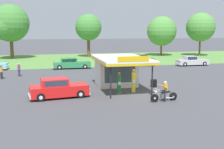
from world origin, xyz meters
name	(u,v)px	position (x,y,z in m)	size (l,w,h in m)	color
ground_plane	(137,94)	(0.00, 0.00, 0.00)	(300.00, 300.00, 0.00)	#424247
grass_verge_strip	(87,59)	(0.00, 30.00, 0.00)	(120.00, 24.00, 0.01)	#56843D
service_station_kiosk	(117,68)	(-0.80, 3.62, 1.76)	(4.41, 7.48, 3.41)	silver
gas_pump_nearside	(119,84)	(-1.46, 0.45, 0.86)	(0.44, 0.44, 1.89)	slate
gas_pump_offside	(134,82)	(-0.14, 0.45, 0.96)	(0.44, 0.44, 2.10)	slate
motorcycle_with_rider	(165,93)	(1.30, -2.87, 0.65)	(2.27, 0.70, 1.58)	black
featured_classic_sedan	(58,89)	(-6.62, 0.28, 0.73)	(4.98, 2.44, 1.58)	red
parked_car_back_row_far_left	(71,64)	(-4.00, 17.44, 0.70)	(5.47, 1.94, 1.52)	#2D844C
parked_car_back_row_left	(139,61)	(6.51, 18.57, 0.73)	(5.35, 2.78, 1.62)	black
parked_car_back_row_far_right	(192,61)	(14.49, 16.56, 0.66)	(5.07, 1.91, 1.49)	#B7B7BC
bystander_strolling_foreground	(19,70)	(-10.66, 12.07, 0.80)	(0.34, 0.34, 1.52)	#2D3351
bystander_chatting_near_pumps	(1,72)	(-12.43, 10.63, 0.81)	(0.34, 0.34, 1.54)	black
tree_oak_right	(201,27)	(24.33, 30.95, 6.03)	(6.03, 6.03, 9.05)	brown
tree_oak_far_left	(88,27)	(1.05, 34.01, 5.94)	(5.31, 5.31, 8.64)	brown
tree_oak_far_right	(162,31)	(16.64, 33.39, 5.22)	(6.24, 6.24, 8.35)	brown
tree_oak_centre	(9,24)	(-14.01, 33.64, 6.53)	(7.01, 7.01, 10.23)	brown
spare_tire_stack	(154,83)	(2.55, 2.45, 0.36)	(0.60, 0.60, 0.72)	black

